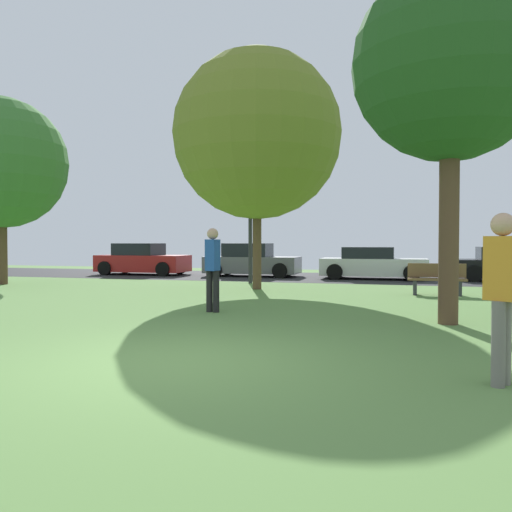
% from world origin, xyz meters
% --- Properties ---
extents(ground_plane, '(44.00, 44.00, 0.00)m').
position_xyz_m(ground_plane, '(0.00, 0.00, 0.00)').
color(ground_plane, '#5B8442').
extents(road_strip, '(44.00, 6.40, 0.01)m').
position_xyz_m(road_strip, '(0.00, 16.00, 0.00)').
color(road_strip, '#28282B').
rests_on(road_strip, ground_plane).
extents(oak_tree_left, '(3.58, 3.58, 6.59)m').
position_xyz_m(oak_tree_left, '(3.63, 4.17, 4.77)').
color(oak_tree_left, brown).
rests_on(oak_tree_left, ground_plane).
extents(birch_tree_lone, '(5.39, 5.39, 7.64)m').
position_xyz_m(birch_tree_lone, '(-1.67, 9.98, 4.94)').
color(birch_tree_lone, brown).
rests_on(birch_tree_lone, ground_plane).
extents(maple_tree_far, '(4.65, 4.65, 6.67)m').
position_xyz_m(maple_tree_far, '(-11.00, 9.29, 4.33)').
color(maple_tree_far, brown).
rests_on(maple_tree_far, ground_plane).
extents(person_catcher, '(0.39, 0.35, 1.82)m').
position_xyz_m(person_catcher, '(3.80, -0.01, 1.02)').
color(person_catcher, slate).
rests_on(person_catcher, ground_plane).
extents(person_bystander, '(0.30, 0.34, 1.82)m').
position_xyz_m(person_bystander, '(-1.13, 4.50, 1.02)').
color(person_bystander, black).
rests_on(person_bystander, ground_plane).
extents(parked_car_red, '(4.15, 2.03, 1.46)m').
position_xyz_m(parked_car_red, '(-8.82, 15.63, 0.67)').
color(parked_car_red, '#B21E1E').
rests_on(parked_car_red, ground_plane).
extents(parked_car_grey, '(4.12, 1.93, 1.46)m').
position_xyz_m(parked_car_grey, '(-3.58, 15.83, 0.66)').
color(parked_car_grey, slate).
rests_on(parked_car_grey, ground_plane).
extents(parked_car_white, '(4.23, 2.01, 1.31)m').
position_xyz_m(parked_car_white, '(1.67, 15.61, 0.61)').
color(parked_car_white, white).
rests_on(parked_car_white, ground_plane).
extents(parked_car_black, '(4.24, 2.09, 1.33)m').
position_xyz_m(parked_car_black, '(6.92, 15.96, 0.61)').
color(parked_car_black, black).
rests_on(parked_car_black, ground_plane).
extents(park_bench, '(1.60, 0.45, 0.90)m').
position_xyz_m(park_bench, '(3.78, 9.61, 0.46)').
color(park_bench, brown).
rests_on(park_bench, ground_plane).
extents(street_lamp_post, '(0.14, 0.14, 4.50)m').
position_xyz_m(street_lamp_post, '(-2.55, 12.20, 2.25)').
color(street_lamp_post, '#2D2D33').
rests_on(street_lamp_post, ground_plane).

